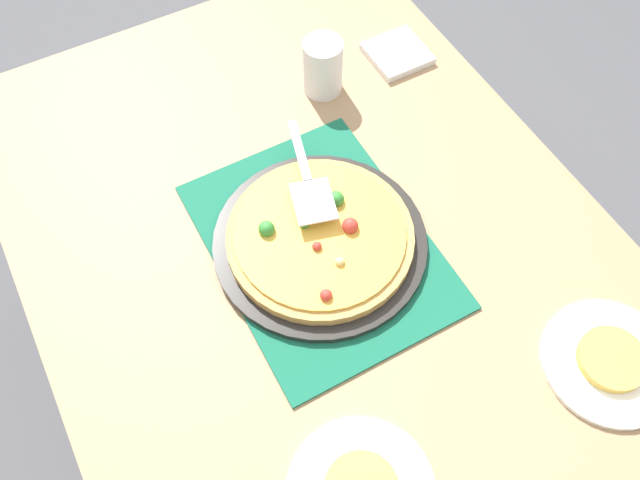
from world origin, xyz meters
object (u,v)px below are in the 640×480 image
at_px(cup_near, 323,67).
at_px(pizza_server, 308,180).
at_px(plate_near_left, 609,362).
at_px(pizza_pan, 320,242).
at_px(pizza, 320,236).
at_px(napkin_stack, 397,53).
at_px(served_slice_left, 612,359).

bearing_deg(cup_near, pizza_server, -34.12).
distance_m(plate_near_left, cup_near, 0.76).
xyz_separation_m(pizza_pan, plate_near_left, (0.42, 0.30, -0.01)).
xyz_separation_m(pizza, napkin_stack, (-0.34, 0.38, -0.03)).
xyz_separation_m(pizza_pan, cup_near, (-0.33, 0.19, 0.05)).
distance_m(served_slice_left, cup_near, 0.76).
relative_size(pizza, napkin_stack, 2.75).
distance_m(pizza_pan, pizza_server, 0.11).
bearing_deg(napkin_stack, plate_near_left, -5.47).
distance_m(pizza, cup_near, 0.38).
bearing_deg(pizza, napkin_stack, 132.06).
bearing_deg(pizza_server, plate_near_left, 28.42).
bearing_deg(pizza_pan, pizza, 175.39).
bearing_deg(pizza, cup_near, 150.52).
relative_size(served_slice_left, napkin_stack, 0.92).
bearing_deg(served_slice_left, plate_near_left, 0.00).
distance_m(pizza, pizza_server, 0.10).
distance_m(pizza_server, napkin_stack, 0.43).
relative_size(cup_near, napkin_stack, 1.00).
bearing_deg(cup_near, pizza, -29.48).
bearing_deg(pizza_server, napkin_stack, 125.03).
height_order(pizza_pan, pizza, pizza).
xyz_separation_m(pizza_pan, served_slice_left, (0.42, 0.30, 0.01)).
distance_m(pizza, napkin_stack, 0.51).
bearing_deg(plate_near_left, pizza_pan, -144.02).
height_order(plate_near_left, served_slice_left, served_slice_left).
relative_size(pizza, cup_near, 2.75).
distance_m(pizza_pan, plate_near_left, 0.52).
relative_size(pizza_pan, cup_near, 3.17).
bearing_deg(served_slice_left, cup_near, -171.37).
bearing_deg(napkin_stack, cup_near, -88.56).
xyz_separation_m(plate_near_left, cup_near, (-0.75, -0.11, 0.06)).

